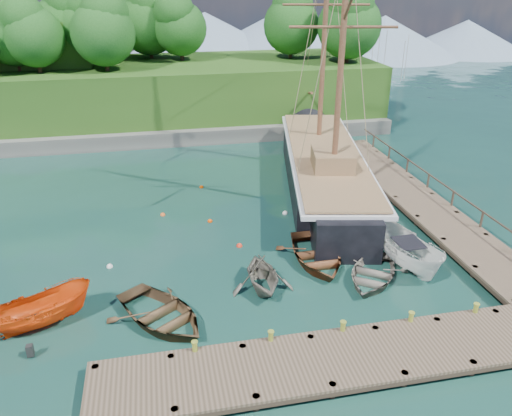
# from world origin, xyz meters

# --- Properties ---
(ground) EXTENTS (160.00, 160.00, 0.00)m
(ground) POSITION_xyz_m (0.00, 0.00, 0.00)
(ground) COLOR #14322D
(ground) RESTS_ON ground
(dock_near) EXTENTS (20.00, 3.20, 1.10)m
(dock_near) POSITION_xyz_m (2.00, -6.50, 0.43)
(dock_near) COLOR #4A3B2B
(dock_near) RESTS_ON ground
(dock_east) EXTENTS (3.20, 24.00, 1.10)m
(dock_east) POSITION_xyz_m (11.50, 7.00, 0.43)
(dock_east) COLOR #4A3B2B
(dock_east) RESTS_ON ground
(bollard_0) EXTENTS (0.26, 0.26, 0.45)m
(bollard_0) POSITION_xyz_m (-4.00, -5.10, 0.00)
(bollard_0) COLOR olive
(bollard_0) RESTS_ON ground
(bollard_1) EXTENTS (0.26, 0.26, 0.45)m
(bollard_1) POSITION_xyz_m (-1.00, -5.10, 0.00)
(bollard_1) COLOR olive
(bollard_1) RESTS_ON ground
(bollard_2) EXTENTS (0.26, 0.26, 0.45)m
(bollard_2) POSITION_xyz_m (2.00, -5.10, 0.00)
(bollard_2) COLOR olive
(bollard_2) RESTS_ON ground
(bollard_3) EXTENTS (0.26, 0.26, 0.45)m
(bollard_3) POSITION_xyz_m (5.00, -5.10, 0.00)
(bollard_3) COLOR olive
(bollard_3) RESTS_ON ground
(bollard_4) EXTENTS (0.26, 0.26, 0.45)m
(bollard_4) POSITION_xyz_m (8.00, -5.10, 0.00)
(bollard_4) COLOR olive
(bollard_4) RESTS_ON ground
(rowboat_0) EXTENTS (5.74, 6.09, 1.03)m
(rowboat_0) POSITION_xyz_m (-5.21, -2.25, 0.00)
(rowboat_0) COLOR #4F3923
(rowboat_0) RESTS_ON ground
(rowboat_1) EXTENTS (3.06, 3.53, 1.84)m
(rowboat_1) POSITION_xyz_m (-0.38, -0.63, 0.00)
(rowboat_1) COLOR #676255
(rowboat_1) RESTS_ON ground
(rowboat_2) EXTENTS (3.63, 5.04, 1.03)m
(rowboat_2) POSITION_xyz_m (2.91, 1.21, 0.00)
(rowboat_2) COLOR brown
(rowboat_2) RESTS_ON ground
(rowboat_3) EXTENTS (5.08, 5.34, 0.90)m
(rowboat_3) POSITION_xyz_m (5.11, -0.98, 0.00)
(rowboat_3) COLOR #6D665B
(rowboat_3) RESTS_ON ground
(motorboat_orange) EXTENTS (4.74, 3.25, 1.72)m
(motorboat_orange) POSITION_xyz_m (-10.23, -1.49, 0.00)
(motorboat_orange) COLOR #E0460C
(motorboat_orange) RESTS_ON ground
(cabin_boat_white) EXTENTS (2.65, 5.36, 1.98)m
(cabin_boat_white) POSITION_xyz_m (7.33, -0.19, 0.00)
(cabin_boat_white) COLOR white
(cabin_boat_white) RESTS_ON ground
(schooner) EXTENTS (8.96, 27.36, 20.24)m
(schooner) POSITION_xyz_m (6.63, 10.97, 1.12)
(schooner) COLOR black
(schooner) RESTS_ON ground
(mooring_buoy_0) EXTENTS (0.33, 0.33, 0.33)m
(mooring_buoy_0) POSITION_xyz_m (-7.70, 2.83, 0.00)
(mooring_buoy_0) COLOR white
(mooring_buoy_0) RESTS_ON ground
(mooring_buoy_1) EXTENTS (0.30, 0.30, 0.30)m
(mooring_buoy_1) POSITION_xyz_m (-1.99, 7.00, 0.00)
(mooring_buoy_1) COLOR #E94200
(mooring_buoy_1) RESTS_ON ground
(mooring_buoy_2) EXTENTS (0.34, 0.34, 0.34)m
(mooring_buoy_2) POSITION_xyz_m (-0.75, 3.61, 0.00)
(mooring_buoy_2) COLOR red
(mooring_buoy_2) RESTS_ON ground
(mooring_buoy_3) EXTENTS (0.34, 0.34, 0.34)m
(mooring_buoy_3) POSITION_xyz_m (2.81, 7.17, 0.00)
(mooring_buoy_3) COLOR white
(mooring_buoy_3) RESTS_ON ground
(mooring_buoy_4) EXTENTS (0.32, 0.32, 0.32)m
(mooring_buoy_4) POSITION_xyz_m (-4.79, 8.48, 0.00)
(mooring_buoy_4) COLOR orange
(mooring_buoy_4) RESTS_ON ground
(mooring_buoy_5) EXTENTS (0.29, 0.29, 0.29)m
(mooring_buoy_5) POSITION_xyz_m (-1.94, 12.50, 0.00)
(mooring_buoy_5) COLOR #D24400
(mooring_buoy_5) RESTS_ON ground
(headland) EXTENTS (51.00, 19.31, 12.90)m
(headland) POSITION_xyz_m (-12.88, 31.36, 5.54)
(headland) COLOR #474744
(headland) RESTS_ON ground
(distant_ridge) EXTENTS (117.00, 40.00, 10.00)m
(distant_ridge) POSITION_xyz_m (4.30, 70.00, 4.35)
(distant_ridge) COLOR #728CA5
(distant_ridge) RESTS_ON ground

